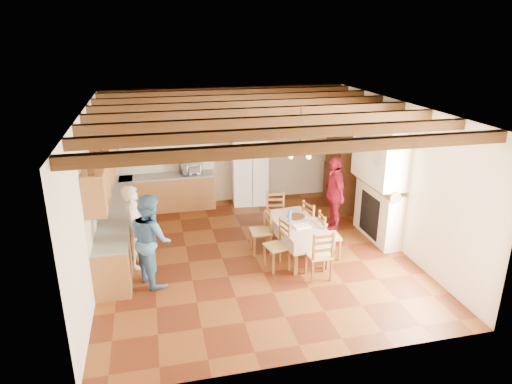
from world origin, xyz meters
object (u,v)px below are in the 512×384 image
refrigerator (249,170)px  microwave (191,168)px  dining_table (297,226)px  person_woman_blue (151,239)px  person_woman_red (334,194)px  person_man (135,227)px  hutch (342,162)px  chair_left_near (277,245)px  chair_left_far (261,230)px  chair_end_near (319,254)px  chair_end_far (276,215)px  chair_right_near (329,235)px  chair_right_far (314,222)px

refrigerator → microwave: refrigerator is taller
refrigerator → dining_table: bearing=-79.6°
person_woman_blue → person_woman_red: (4.04, 1.42, 0.02)m
person_man → hutch: bearing=-59.2°
chair_left_near → person_woman_blue: person_woman_blue is taller
chair_left_near → microwave: size_ratio=1.92×
chair_left_far → chair_end_near: same height
chair_left_near → chair_end_near: same height
microwave → chair_left_near: bearing=-83.4°
chair_left_far → person_woman_red: person_woman_red is taller
chair_end_near → person_woman_blue: bearing=-11.6°
refrigerator → dining_table: 3.17m
chair_left_far → chair_end_far: bearing=143.8°
refrigerator → dining_table: refrigerator is taller
person_woman_red → chair_end_near: bearing=-26.8°
chair_end_near → chair_end_far: bearing=-83.1°
chair_right_near → person_man: size_ratio=0.59×
hutch → person_woman_blue: bearing=-145.3°
person_woman_red → person_woman_blue: bearing=-68.9°
chair_left_near → chair_right_near: bearing=87.1°
chair_left_far → dining_table: bearing=66.6°
chair_right_far → microwave: size_ratio=1.92×
hutch → chair_left_near: size_ratio=2.44×
hutch → chair_left_far: (-2.60, -2.05, -0.69)m
chair_end_near → chair_end_far: (-0.26, 1.95, 0.00)m
chair_right_far → person_man: person_man is taller
dining_table → chair_left_far: bearing=156.0°
chair_right_far → microwave: 3.60m
chair_left_near → person_man: person_man is taller
dining_table → chair_end_far: bearing=98.4°
person_man → person_woman_red: 4.39m
chair_left_far → chair_end_far: (0.53, 0.71, 0.00)m
refrigerator → chair_right_near: refrigerator is taller
chair_end_far → person_woman_red: (1.34, 0.02, 0.38)m
chair_end_far → microwave: bearing=136.1°
chair_end_near → person_woman_blue: size_ratio=0.57×
hutch → person_woman_blue: hutch is taller
chair_end_near → chair_end_far: 1.97m
refrigerator → hutch: hutch is taller
refrigerator → chair_right_far: size_ratio=1.85×
chair_left_near → chair_left_far: 0.74m
chair_left_far → chair_end_near: 1.48m
microwave → person_man: bearing=-127.9°
chair_right_far → chair_end_far: bearing=33.8°
dining_table → chair_left_far: (-0.68, 0.30, -0.15)m
dining_table → chair_right_near: 0.66m
chair_right_far → chair_end_near: bearing=147.6°
hutch → chair_right_far: size_ratio=2.44×
chair_right_far → refrigerator: bearing=0.8°
chair_right_near → person_woman_red: bearing=-21.2°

